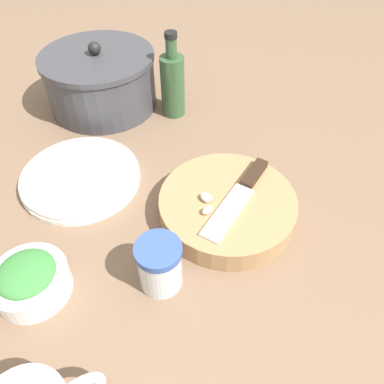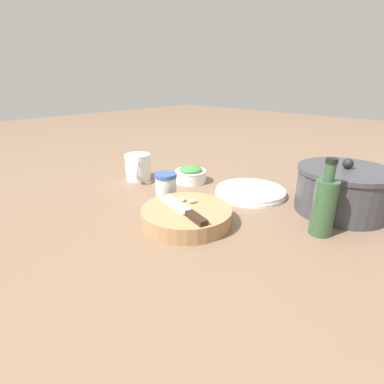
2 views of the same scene
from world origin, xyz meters
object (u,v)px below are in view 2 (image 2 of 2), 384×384
Objects in this scene: garlic_cloves at (189,200)px; coffee_mug at (138,167)px; herb_bowl at (191,174)px; spice_jar at (166,187)px; plate_stack at (250,192)px; stock_pot at (343,190)px; chef_knife at (185,211)px; oil_bottle at (324,205)px; cutting_board at (187,216)px.

garlic_cloves is 0.45× the size of coffee_mug.
herb_bowl is 0.20m from coffee_mug.
garlic_cloves is 0.45× the size of herb_bowl.
spice_jar is 0.28m from plate_stack.
herb_bowl is 0.19m from spice_jar.
stock_pot reaches higher than garlic_cloves.
chef_knife is at bearing -20.77° from coffee_mug.
garlic_cloves is at bearing -153.19° from oil_bottle.
herb_bowl is 0.45× the size of stock_pot.
plate_stack is at bearing 52.74° from spice_jar.
plate_stack is at bearing -165.33° from stock_pot.
coffee_mug is at bearing 161.04° from cutting_board.
cutting_board is 2.08× the size of coffee_mug.
herb_bowl is 0.50× the size of plate_stack.
stock_pot is (0.49, 0.11, 0.04)m from herb_bowl.
cutting_board is 0.34m from oil_bottle.
stock_pot reaches higher than herb_bowl.
herb_bowl is 1.00× the size of coffee_mug.
cutting_board is at bearing 54.41° from chef_knife.
coffee_mug reaches higher than chef_knife.
plate_stack is (0.03, 0.26, -0.04)m from garlic_cloves.
cutting_board is 2.75× the size of spice_jar.
oil_bottle is 0.17m from stock_pot.
chef_knife is 1.07× the size of oil_bottle.
herb_bowl is at bearing 172.81° from oil_bottle.
stock_pot reaches higher than spice_jar.
chef_knife is 0.43m from coffee_mug.
oil_bottle is (0.66, 0.05, 0.03)m from coffee_mug.
chef_knife is at bearing -123.76° from stock_pot.
cutting_board is 0.05m from garlic_cloves.
oil_bottle is at bearing -36.25° from chef_knife.
cutting_board is 0.45m from stock_pot.
plate_stack is at bearing 9.90° from herb_bowl.
oil_bottle is (0.27, -0.10, 0.07)m from plate_stack.
spice_jar reaches higher than cutting_board.
stock_pot is (0.42, 0.29, 0.02)m from spice_jar.
cutting_board is at bearing -146.48° from oil_bottle.
garlic_cloves is at bearing -14.97° from spice_jar.
chef_knife is 3.96× the size of garlic_cloves.
coffee_mug is at bearing -175.40° from oil_bottle.
cutting_board is 0.17m from spice_jar.
garlic_cloves is 0.30m from herb_bowl.
coffee_mug is at bearing -158.18° from plate_stack.
plate_stack is at bearing 83.16° from garlic_cloves.
spice_jar is 0.23m from coffee_mug.
oil_bottle is (0.26, 0.20, 0.03)m from chef_knife.
cutting_board reaches higher than plate_stack.
plate_stack is at bearing 88.21° from cutting_board.
chef_knife is at bearing -142.17° from oil_bottle.
spice_jar is at bearing 78.78° from chef_knife.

